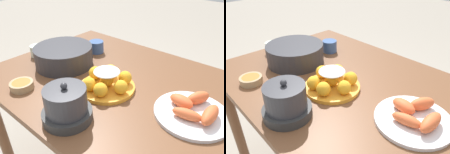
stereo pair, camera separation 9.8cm
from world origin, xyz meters
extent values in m
cylinder|color=brown|center=(0.56, -0.39, 0.36)|extent=(0.06, 0.06, 0.72)
cylinder|color=brown|center=(0.56, 0.39, 0.36)|extent=(0.06, 0.06, 0.72)
cube|color=brown|center=(0.00, 0.00, 0.74)|extent=(1.22, 0.88, 0.03)
cylinder|color=gold|center=(-0.01, 0.08, 0.76)|extent=(0.25, 0.25, 0.02)
sphere|color=#F4A823|center=(0.07, 0.07, 0.80)|extent=(0.06, 0.06, 0.06)
sphere|color=#F4A823|center=(0.02, 0.16, 0.80)|extent=(0.06, 0.06, 0.06)
sphere|color=#F4A823|center=(-0.04, 0.16, 0.80)|extent=(0.06, 0.06, 0.06)
sphere|color=#F4A823|center=(-0.09, 0.09, 0.80)|extent=(0.06, 0.06, 0.06)
sphere|color=#F4A823|center=(-0.06, 0.01, 0.80)|extent=(0.06, 0.06, 0.06)
sphere|color=#F4A823|center=(0.03, 0.01, 0.80)|extent=(0.06, 0.06, 0.06)
ellipsoid|color=white|center=(-0.01, 0.08, 0.84)|extent=(0.12, 0.12, 0.02)
sphere|color=#F4A823|center=(-0.01, 0.08, 0.80)|extent=(0.06, 0.06, 0.06)
cylinder|color=#2D2D33|center=(0.32, 0.05, 0.80)|extent=(0.30, 0.30, 0.10)
cylinder|color=brown|center=(0.32, 0.05, 0.85)|extent=(0.25, 0.25, 0.01)
cylinder|color=tan|center=(0.28, 0.32, 0.77)|extent=(0.10, 0.10, 0.03)
cylinder|color=#B26623|center=(0.28, 0.32, 0.78)|extent=(0.08, 0.08, 0.01)
cylinder|color=silver|center=(-0.37, 0.01, 0.76)|extent=(0.28, 0.28, 0.01)
ellipsoid|color=#E06033|center=(-0.32, 0.00, 0.79)|extent=(0.10, 0.06, 0.04)
ellipsoid|color=#E06033|center=(-0.37, 0.06, 0.78)|extent=(0.11, 0.06, 0.04)
ellipsoid|color=#E06033|center=(-0.43, 0.02, 0.79)|extent=(0.05, 0.12, 0.05)
ellipsoid|color=#E06033|center=(-0.36, -0.06, 0.79)|extent=(0.09, 0.11, 0.05)
cylinder|color=#38568E|center=(0.30, -0.18, 0.78)|extent=(0.08, 0.08, 0.07)
cylinder|color=beige|center=(0.52, 0.08, 0.78)|extent=(0.08, 0.08, 0.06)
cylinder|color=#2D2D2D|center=(-0.03, 0.32, 0.77)|extent=(0.18, 0.18, 0.04)
cylinder|color=#333338|center=(-0.03, 0.32, 0.83)|extent=(0.15, 0.15, 0.09)
sphere|color=#333338|center=(-0.03, 0.32, 0.89)|extent=(0.02, 0.02, 0.02)
camera|label=1|loc=(-0.55, 0.69, 1.29)|focal=35.00mm
camera|label=2|loc=(-0.62, 0.62, 1.29)|focal=35.00mm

